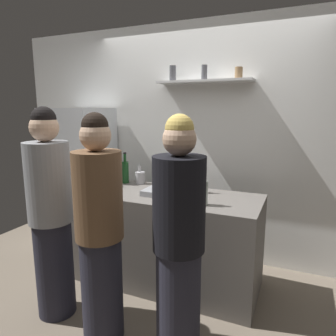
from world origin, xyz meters
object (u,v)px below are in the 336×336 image
object	(u,v)px
wine_bottle_amber_glass	(196,181)
wine_bottle_pale_glass	(203,192)
wine_bottle_green_glass	(125,171)
person_blonde	(179,244)
person_grey_hoodie	(51,216)
baking_pan	(162,192)
water_bottle_plastic	(94,181)
utensil_holder	(140,178)
wine_bottle_dark_glass	(103,176)
person_brown_jacket	(100,232)
refrigerator	(81,179)

from	to	relation	value
wine_bottle_amber_glass	wine_bottle_pale_glass	bearing A→B (deg)	-63.00
wine_bottle_green_glass	person_blonde	world-z (taller)	person_blonde
wine_bottle_green_glass	person_grey_hoodie	distance (m)	1.05
baking_pan	water_bottle_plastic	distance (m)	0.70
wine_bottle_pale_glass	person_grey_hoodie	bearing A→B (deg)	-150.04
wine_bottle_green_glass	person_blonde	xyz separation A→B (m)	(1.03, -1.04, -0.20)
wine_bottle_amber_glass	utensil_holder	bearing A→B (deg)	171.43
utensil_holder	person_blonde	world-z (taller)	person_blonde
wine_bottle_dark_glass	water_bottle_plastic	bearing A→B (deg)	-84.99
person_brown_jacket	wine_bottle_green_glass	bearing A→B (deg)	-78.60
utensil_holder	person_brown_jacket	size ratio (longest dim) A/B	0.14
water_bottle_plastic	person_blonde	bearing A→B (deg)	-29.53
wine_bottle_pale_glass	water_bottle_plastic	size ratio (longest dim) A/B	1.36
person_grey_hoodie	wine_bottle_green_glass	bearing A→B (deg)	-147.51
wine_bottle_amber_glass	person_grey_hoodie	size ratio (longest dim) A/B	0.18
utensil_holder	person_blonde	xyz separation A→B (m)	(0.87, -1.08, -0.14)
water_bottle_plastic	person_blonde	distance (m)	1.34
refrigerator	wine_bottle_green_glass	world-z (taller)	refrigerator
utensil_holder	person_brown_jacket	bearing A→B (deg)	-75.52
baking_pan	wine_bottle_green_glass	size ratio (longest dim) A/B	1.02
utensil_holder	person_blonde	distance (m)	1.39
wine_bottle_green_glass	water_bottle_plastic	xyz separation A→B (m)	(-0.12, -0.39, -0.03)
refrigerator	wine_bottle_dark_glass	world-z (taller)	refrigerator
water_bottle_plastic	person_grey_hoodie	size ratio (longest dim) A/B	0.13
refrigerator	wine_bottle_amber_glass	world-z (taller)	refrigerator
baking_pan	utensil_holder	bearing A→B (deg)	141.80
wine_bottle_pale_glass	utensil_holder	bearing A→B (deg)	151.81
utensil_holder	water_bottle_plastic	size ratio (longest dim) A/B	1.03
wine_bottle_amber_glass	person_grey_hoodie	bearing A→B (deg)	-132.55
refrigerator	baking_pan	size ratio (longest dim) A/B	4.96
wine_bottle_pale_glass	person_brown_jacket	xyz separation A→B (m)	(-0.55, -0.68, -0.18)
wine_bottle_amber_glass	person_blonde	size ratio (longest dim) A/B	0.18
wine_bottle_dark_glass	wine_bottle_pale_glass	distance (m)	1.16
wine_bottle_amber_glass	water_bottle_plastic	size ratio (longest dim) A/B	1.38
refrigerator	utensil_holder	bearing A→B (deg)	-6.22
baking_pan	person_brown_jacket	world-z (taller)	person_brown_jacket
person_blonde	refrigerator	bearing A→B (deg)	7.65
utensil_holder	water_bottle_plastic	xyz separation A→B (m)	(-0.28, -0.42, 0.03)
refrigerator	utensil_holder	distance (m)	0.88
utensil_holder	wine_bottle_pale_glass	world-z (taller)	wine_bottle_pale_glass
wine_bottle_dark_glass	baking_pan	bearing A→B (deg)	-5.68
baking_pan	person_blonde	xyz separation A→B (m)	(0.47, -0.76, -0.10)
wine_bottle_pale_glass	refrigerator	bearing A→B (deg)	162.29
wine_bottle_dark_glass	wine_bottle_amber_glass	distance (m)	0.97
person_brown_jacket	refrigerator	bearing A→B (deg)	-57.68
wine_bottle_dark_glass	person_blonde	size ratio (longest dim) A/B	0.17
wine_bottle_pale_glass	water_bottle_plastic	distance (m)	1.12
refrigerator	person_brown_jacket	bearing A→B (deg)	-46.64
baking_pan	wine_bottle_dark_glass	bearing A→B (deg)	174.32
wine_bottle_green_glass	wine_bottle_amber_glass	bearing A→B (deg)	-4.62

